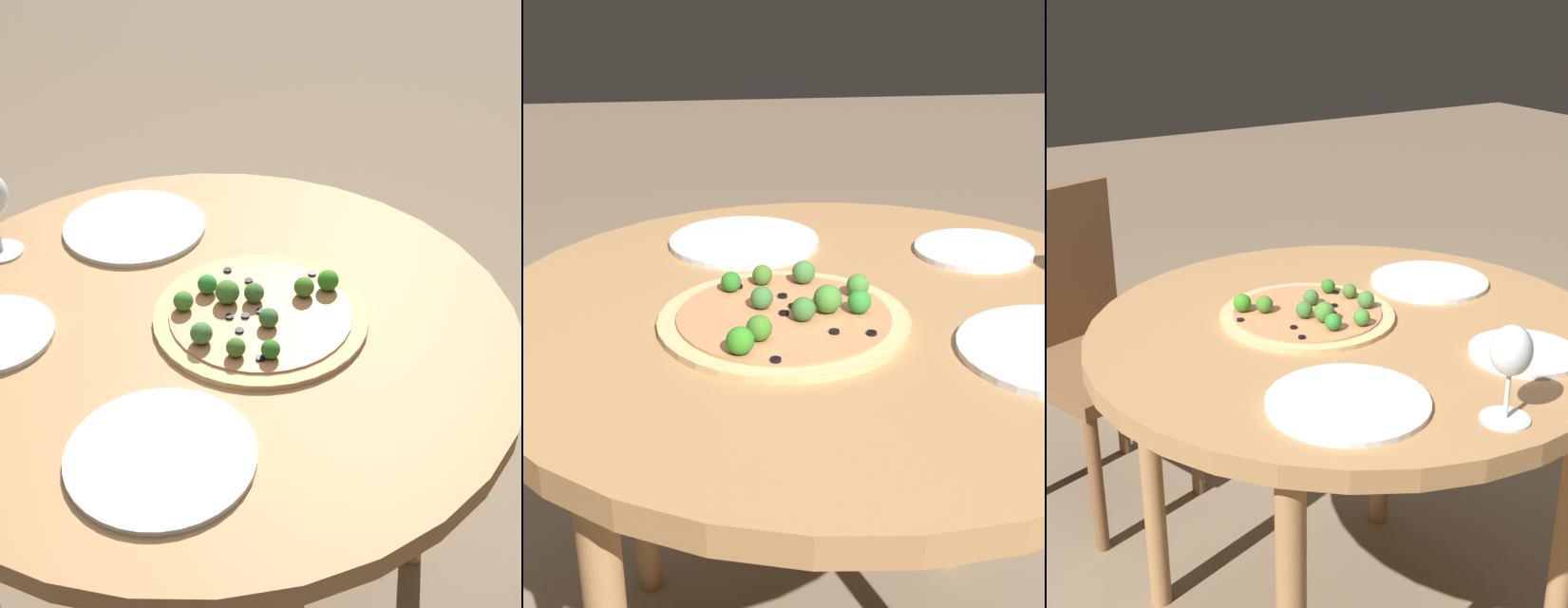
# 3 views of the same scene
# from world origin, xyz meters

# --- Properties ---
(dining_table) EXTENTS (1.03, 1.03, 0.77)m
(dining_table) POSITION_xyz_m (0.00, 0.00, 0.69)
(dining_table) COLOR #A87A4C
(dining_table) RESTS_ON ground_plane
(pizza) EXTENTS (0.35, 0.35, 0.05)m
(pizza) POSITION_xyz_m (0.05, -0.07, 0.78)
(pizza) COLOR tan
(pizza) RESTS_ON dining_table
(plate_far) EXTENTS (0.20, 0.20, 0.01)m
(plate_far) POSITION_xyz_m (-0.19, 0.27, 0.78)
(plate_far) COLOR silver
(plate_far) RESTS_ON dining_table
(plate_side) EXTENTS (0.26, 0.26, 0.01)m
(plate_side) POSITION_xyz_m (-0.28, -0.11, 0.78)
(plate_side) COLOR silver
(plate_side) RESTS_ON dining_table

